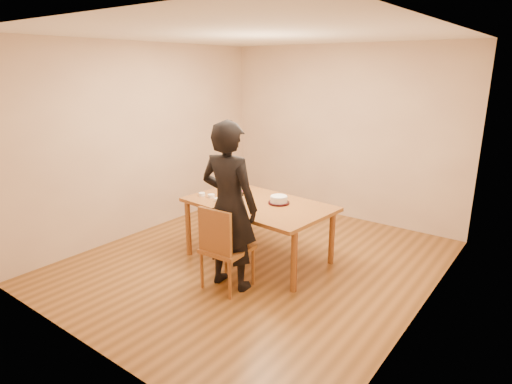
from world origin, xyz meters
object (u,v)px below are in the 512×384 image
Objects in this scene: cake_plate at (279,203)px; dining_chair at (227,249)px; dining_table at (258,204)px; person at (229,206)px; cake at (279,199)px.

dining_chair is at bearing -94.63° from cake_plate.
person is (0.15, -0.73, 0.20)m from dining_table.
person is (-0.07, -0.85, 0.12)m from cake.
cake_plate is at bearing 90.00° from cake.
cake_plate is 0.14× the size of person.
dining_table is at bearing -151.94° from cake.
person reaches higher than cake.
person reaches higher than dining_chair.
cake_plate is (0.22, 0.12, 0.03)m from dining_table.
person is at bearing -94.87° from cake_plate.
person reaches higher than cake_plate.
cake is at bearing 82.58° from dining_chair.
dining_table is 0.77m from person.
dining_table is 0.25m from cake_plate.
dining_table is 6.79× the size of cake_plate.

